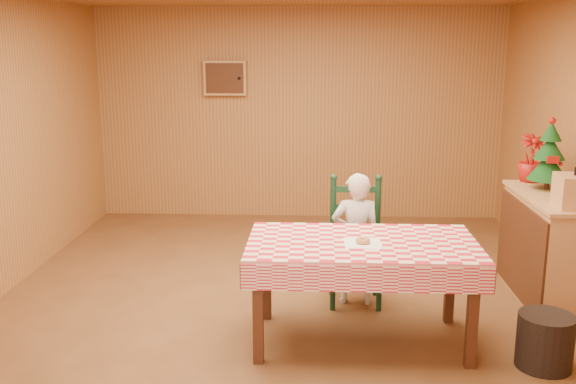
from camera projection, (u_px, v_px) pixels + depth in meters
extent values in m
plane|color=brown|center=(287.00, 308.00, 5.34)|extent=(6.00, 6.00, 0.00)
cube|color=#AB723D|center=(298.00, 115.00, 7.97)|extent=(5.00, 0.10, 2.60)
cube|color=tan|center=(225.00, 78.00, 7.85)|extent=(0.52, 0.08, 0.42)
cube|color=#4A2513|center=(225.00, 78.00, 7.81)|extent=(0.46, 0.02, 0.36)
sphere|color=black|center=(239.00, 78.00, 7.79)|extent=(0.04, 0.04, 0.04)
cube|color=#4A2513|center=(362.00, 248.00, 4.60)|extent=(1.60, 0.90, 0.06)
cube|color=#4A2513|center=(258.00, 316.00, 4.36)|extent=(0.07, 0.07, 0.69)
cube|color=#4A2513|center=(472.00, 320.00, 4.29)|extent=(0.07, 0.07, 0.69)
cube|color=#4A2513|center=(267.00, 277.00, 5.08)|extent=(0.07, 0.07, 0.69)
cube|color=#4A2513|center=(450.00, 280.00, 5.01)|extent=(0.07, 0.07, 0.69)
cube|color=red|center=(362.00, 243.00, 4.59)|extent=(1.64, 0.94, 0.02)
cube|color=red|center=(367.00, 279.00, 4.16)|extent=(1.64, 0.02, 0.18)
cube|color=red|center=(358.00, 237.00, 5.07)|extent=(1.64, 0.02, 0.18)
cube|color=#2A5426|center=(249.00, 254.00, 4.65)|extent=(0.02, 0.94, 0.18)
cube|color=#2A5426|center=(477.00, 258.00, 4.58)|extent=(0.02, 0.94, 0.18)
cube|color=black|center=(355.00, 254.00, 5.37)|extent=(0.44, 0.40, 0.04)
cylinder|color=black|center=(333.00, 286.00, 5.27)|extent=(0.04, 0.04, 0.41)
cylinder|color=black|center=(379.00, 287.00, 5.25)|extent=(0.04, 0.04, 0.41)
cylinder|color=black|center=(332.00, 272.00, 5.60)|extent=(0.04, 0.04, 0.41)
cylinder|color=black|center=(376.00, 273.00, 5.58)|extent=(0.04, 0.04, 0.41)
cylinder|color=black|center=(333.00, 212.00, 5.48)|extent=(0.05, 0.05, 0.60)
sphere|color=black|center=(334.00, 178.00, 5.41)|extent=(0.06, 0.06, 0.06)
cylinder|color=black|center=(378.00, 212.00, 5.46)|extent=(0.05, 0.05, 0.60)
sphere|color=black|center=(379.00, 178.00, 5.39)|extent=(0.06, 0.06, 0.06)
cube|color=black|center=(355.00, 226.00, 5.50)|extent=(0.38, 0.03, 0.05)
cube|color=black|center=(355.00, 208.00, 5.46)|extent=(0.38, 0.03, 0.05)
cube|color=black|center=(356.00, 189.00, 5.42)|extent=(0.38, 0.03, 0.05)
imported|color=silver|center=(356.00, 239.00, 5.35)|extent=(0.41, 0.27, 1.12)
cube|color=white|center=(363.00, 243.00, 4.54)|extent=(0.26, 0.26, 0.00)
torus|color=#BF7E44|center=(363.00, 241.00, 4.53)|extent=(0.13, 0.13, 0.04)
cube|color=tan|center=(551.00, 251.00, 5.40)|extent=(0.50, 1.20, 0.90)
cube|color=tan|center=(556.00, 197.00, 5.30)|extent=(0.54, 1.24, 0.03)
cube|color=#4A2513|center=(520.00, 250.00, 5.41)|extent=(0.02, 1.20, 0.80)
cylinder|color=#4A2513|center=(547.00, 184.00, 5.53)|extent=(0.04, 0.04, 0.08)
cone|color=#0D3D14|center=(548.00, 166.00, 5.49)|extent=(0.34, 0.34, 0.24)
cone|color=#0D3D14|center=(550.00, 148.00, 5.45)|extent=(0.26, 0.26, 0.20)
cone|color=#0D3D14|center=(551.00, 131.00, 5.42)|extent=(0.18, 0.18, 0.16)
sphere|color=#A2140F|center=(552.00, 121.00, 5.40)|extent=(0.06, 0.06, 0.06)
cube|color=#A2140F|center=(553.00, 160.00, 5.33)|extent=(0.10, 0.02, 0.06)
sphere|color=#A2140F|center=(561.00, 164.00, 5.42)|extent=(0.04, 0.04, 0.04)
sphere|color=#A2140F|center=(539.00, 153.00, 5.52)|extent=(0.04, 0.04, 0.04)
sphere|color=#A2140F|center=(551.00, 141.00, 5.53)|extent=(0.04, 0.04, 0.04)
imported|color=#A2140F|center=(531.00, 158.00, 5.78)|extent=(0.30, 0.30, 0.43)
cylinder|color=black|center=(545.00, 341.00, 4.33)|extent=(0.49, 0.49, 0.37)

